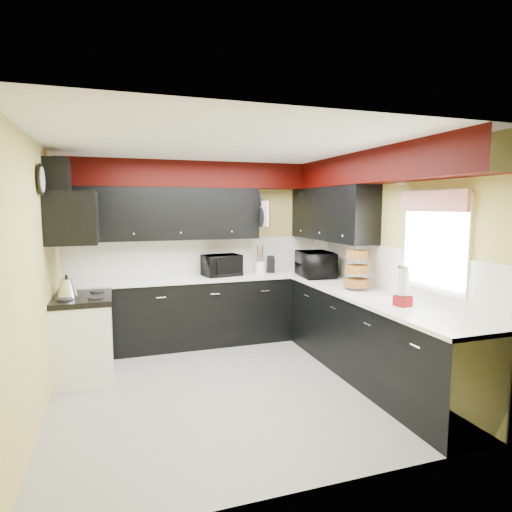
{
  "coord_description": "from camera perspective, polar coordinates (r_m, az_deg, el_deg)",
  "views": [
    {
      "loc": [
        -1.13,
        -4.23,
        1.9
      ],
      "look_at": [
        0.52,
        0.76,
        1.29
      ],
      "focal_mm": 30.0,
      "sensor_mm": 36.0,
      "label": 1
    }
  ],
  "objects": [
    {
      "name": "ground",
      "position": [
        4.77,
        -3.23,
        -16.82
      ],
      "size": [
        3.6,
        3.6,
        0.0
      ],
      "primitive_type": "plane",
      "color": "gray",
      "rests_on": "ground"
    },
    {
      "name": "wall_back",
      "position": [
        6.17,
        -7.68,
        0.53
      ],
      "size": [
        3.6,
        0.06,
        2.5
      ],
      "primitive_type": "cube",
      "color": "#E0C666",
      "rests_on": "ground"
    },
    {
      "name": "wall_right",
      "position": [
        5.19,
        16.24,
        -0.82
      ],
      "size": [
        0.06,
        3.6,
        2.5
      ],
      "primitive_type": "cube",
      "color": "#E0C666",
      "rests_on": "ground"
    },
    {
      "name": "wall_left",
      "position": [
        4.33,
        -27.02,
        -2.73
      ],
      "size": [
        0.06,
        3.6,
        2.5
      ],
      "primitive_type": "cube",
      "color": "#E0C666",
      "rests_on": "ground"
    },
    {
      "name": "ceiling",
      "position": [
        4.42,
        -3.44,
        14.43
      ],
      "size": [
        3.6,
        3.6,
        0.06
      ],
      "primitive_type": "cube",
      "color": "white",
      "rests_on": "wall_back"
    },
    {
      "name": "cab_back",
      "position": [
        6.02,
        -7.02,
        -7.35
      ],
      "size": [
        3.6,
        0.6,
        0.9
      ],
      "primitive_type": "cube",
      "color": "black",
      "rests_on": "ground"
    },
    {
      "name": "cab_right",
      "position": [
        4.95,
        15.03,
        -10.63
      ],
      "size": [
        0.6,
        3.0,
        0.9
      ],
      "primitive_type": "cube",
      "color": "black",
      "rests_on": "ground"
    },
    {
      "name": "counter_back",
      "position": [
        5.92,
        -7.09,
        -2.93
      ],
      "size": [
        3.62,
        0.64,
        0.04
      ],
      "primitive_type": "cube",
      "color": "white",
      "rests_on": "cab_back"
    },
    {
      "name": "counter_right",
      "position": [
        4.83,
        15.2,
        -5.3
      ],
      "size": [
        0.64,
        3.02,
        0.04
      ],
      "primitive_type": "cube",
      "color": "white",
      "rests_on": "cab_right"
    },
    {
      "name": "splash_back",
      "position": [
        6.17,
        -7.65,
        -0.03
      ],
      "size": [
        3.6,
        0.02,
        0.5
      ],
      "primitive_type": "cube",
      "color": "white",
      "rests_on": "counter_back"
    },
    {
      "name": "splash_right",
      "position": [
        5.19,
        16.13,
        -1.49
      ],
      "size": [
        0.02,
        3.6,
        0.5
      ],
      "primitive_type": "cube",
      "color": "white",
      "rests_on": "counter_right"
    },
    {
      "name": "upper_back",
      "position": [
        5.89,
        -12.25,
        5.52
      ],
      "size": [
        2.6,
        0.35,
        0.7
      ],
      "primitive_type": "cube",
      "color": "black",
      "rests_on": "wall_back"
    },
    {
      "name": "upper_right",
      "position": [
        5.83,
        9.95,
        5.56
      ],
      "size": [
        0.35,
        1.8,
        0.7
      ],
      "primitive_type": "cube",
      "color": "black",
      "rests_on": "wall_right"
    },
    {
      "name": "soffit_back",
      "position": [
        5.97,
        -7.51,
        10.66
      ],
      "size": [
        3.6,
        0.36,
        0.35
      ],
      "primitive_type": "cube",
      "color": "black",
      "rests_on": "wall_back"
    },
    {
      "name": "soffit_right",
      "position": [
        4.92,
        16.11,
        11.34
      ],
      "size": [
        0.36,
        3.24,
        0.35
      ],
      "primitive_type": "cube",
      "color": "black",
      "rests_on": "wall_right"
    },
    {
      "name": "stove",
      "position": [
        5.21,
        -21.98,
        -10.26
      ],
      "size": [
        0.6,
        0.75,
        0.86
      ],
      "primitive_type": "cube",
      "color": "white",
      "rests_on": "ground"
    },
    {
      "name": "cooktop",
      "position": [
        5.1,
        -22.2,
        -5.29
      ],
      "size": [
        0.62,
        0.77,
        0.06
      ],
      "primitive_type": "cube",
      "color": "black",
      "rests_on": "stove"
    },
    {
      "name": "hood",
      "position": [
        5.0,
        -23.22,
        4.73
      ],
      "size": [
        0.5,
        0.78,
        0.55
      ],
      "primitive_type": "cube",
      "color": "black",
      "rests_on": "wall_left"
    },
    {
      "name": "hood_duct",
      "position": [
        5.02,
        -24.94,
        9.45
      ],
      "size": [
        0.24,
        0.4,
        0.4
      ],
      "primitive_type": "cube",
      "color": "black",
      "rests_on": "wall_left"
    },
    {
      "name": "window",
      "position": [
        4.44,
        22.8,
        1.6
      ],
      "size": [
        0.03,
        0.86,
        0.96
      ],
      "primitive_type": null,
      "color": "white",
      "rests_on": "wall_right"
    },
    {
      "name": "valance",
      "position": [
        4.39,
        22.49,
        6.79
      ],
      "size": [
        0.04,
        0.88,
        0.2
      ],
      "primitive_type": "cube",
      "color": "red",
      "rests_on": "wall_right"
    },
    {
      "name": "pan_top",
      "position": [
        6.1,
        0.31,
        7.58
      ],
      "size": [
        0.03,
        0.22,
        0.4
      ],
      "primitive_type": null,
      "color": "black",
      "rests_on": "upper_back"
    },
    {
      "name": "pan_mid",
      "position": [
        5.98,
        0.71,
        5.2
      ],
      "size": [
        0.03,
        0.28,
        0.46
      ],
      "primitive_type": null,
      "color": "black",
      "rests_on": "upper_back"
    },
    {
      "name": "pan_low",
      "position": [
        6.23,
        -0.08,
        4.99
      ],
      "size": [
        0.03,
        0.24,
        0.42
      ],
      "primitive_type": null,
      "color": "black",
      "rests_on": "upper_back"
    },
    {
      "name": "cut_board",
      "position": [
        5.87,
        1.19,
        5.66
      ],
      "size": [
        0.03,
        0.26,
        0.35
      ],
      "primitive_type": "cube",
      "color": "white",
      "rests_on": "upper_back"
    },
    {
      "name": "baskets",
      "position": [
        5.09,
        13.3,
        -1.68
      ],
      "size": [
        0.27,
        0.27,
        0.5
      ],
      "primitive_type": null,
      "color": "brown",
      "rests_on": "upper_right"
    },
    {
      "name": "clock",
      "position": [
        4.53,
        -26.77,
        9.1
      ],
      "size": [
        0.03,
        0.3,
        0.3
      ],
      "primitive_type": null,
      "color": "black",
      "rests_on": "wall_left"
    },
    {
      "name": "deco_plate",
      "position": [
        4.86,
        18.71,
        10.42
      ],
      "size": [
        0.03,
        0.24,
        0.24
      ],
      "primitive_type": null,
      "color": "white",
      "rests_on": "wall_right"
    },
    {
      "name": "toaster_oven",
      "position": [
        5.96,
        -4.55,
        -1.23
      ],
      "size": [
        0.56,
        0.5,
        0.29
      ],
      "primitive_type": "imported",
      "rotation": [
        0.0,
        0.0,
        0.17
      ],
      "color": "black",
      "rests_on": "counter_back"
    },
    {
      "name": "microwave",
      "position": [
        5.92,
        7.97,
        -1.09
      ],
      "size": [
        0.48,
        0.66,
        0.34
      ],
      "primitive_type": "imported",
      "rotation": [
        0.0,
        0.0,
        1.46
      ],
      "color": "black",
      "rests_on": "counter_right"
    },
    {
      "name": "utensil_crock",
      "position": [
        6.18,
        0.57,
        -1.51
      ],
      "size": [
        0.17,
        0.17,
        0.17
      ],
      "primitive_type": "cylinder",
      "rotation": [
        0.0,
        0.0,
        0.09
      ],
      "color": "white",
      "rests_on": "counter_back"
    },
    {
      "name": "knife_block",
      "position": [
        6.22,
        1.97,
        -1.17
      ],
      "size": [
        0.14,
        0.17,
        0.23
      ],
      "primitive_type": "cube",
      "rotation": [
        0.0,
        0.0,
        -0.26
      ],
      "color": "black",
      "rests_on": "counter_back"
    },
    {
      "name": "kettle",
      "position": [
        5.11,
        -23.91,
        -3.9
      ],
      "size": [
        0.27,
        0.27,
        0.19
      ],
      "primitive_type": null,
      "rotation": [
        0.0,
        0.0,
        0.32
      ],
      "color": "silver",
      "rests_on": "cooktop"
    },
    {
      "name": "dispenser_a",
      "position": [
        4.38,
        19.14,
        -4.2
      ],
      "size": [
        0.14,
        0.14,
        0.33
      ],
      "primitive_type": null,
      "rotation": [
        0.0,
        0.0,
        0.2
      ],
      "color": "maroon",
      "rests_on": "counter_right"
    },
    {
      "name": "dispenser_b",
      "position": [
        4.37,
        19.03,
        -3.99
      ],
      "size": [
        0.14,
        0.14,
        0.36
      ],
      "primitive_type": null,
      "rotation": [
        0.0,
        0.0,
        0.06
      ],
      "color": "#571008",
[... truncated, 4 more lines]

